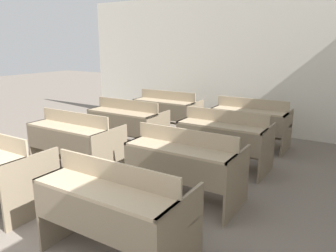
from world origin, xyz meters
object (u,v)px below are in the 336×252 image
(bench_second_right, at_px, (185,163))
(bench_back_right, at_px, (251,121))
(bench_front_right, at_px, (115,207))
(bench_back_left, at_px, (167,111))
(bench_third_left, at_px, (127,123))
(bench_third_right, at_px, (224,137))
(bench_second_left, at_px, (75,140))

(bench_second_right, height_order, bench_back_right, same)
(bench_front_right, xyz_separation_m, bench_back_left, (-1.79, 3.74, 0.00))
(bench_third_left, height_order, bench_back_left, same)
(bench_third_right, xyz_separation_m, bench_back_left, (-1.77, 1.24, 0.00))
(bench_third_right, bearing_deg, bench_second_right, -89.23)
(bench_front_right, relative_size, bench_second_right, 1.00)
(bench_second_right, xyz_separation_m, bench_third_right, (-0.02, 1.25, 0.00))
(bench_front_right, xyz_separation_m, bench_second_left, (-1.82, 1.24, 0.00))
(bench_second_left, bearing_deg, bench_front_right, -34.23)
(bench_second_left, distance_m, bench_second_right, 1.82)
(bench_second_left, height_order, bench_back_left, same)
(bench_third_left, xyz_separation_m, bench_third_right, (1.81, 0.03, 0.00))
(bench_front_right, distance_m, bench_third_right, 2.49)
(bench_back_right, bearing_deg, bench_back_left, 179.50)
(bench_back_left, bearing_deg, bench_second_right, -54.27)
(bench_third_right, xyz_separation_m, bench_back_right, (0.01, 1.23, 0.00))
(bench_front_right, relative_size, bench_back_right, 1.00)
(bench_second_left, xyz_separation_m, bench_third_right, (1.81, 1.25, 0.00))
(bench_second_left, xyz_separation_m, bench_back_left, (0.03, 2.49, 0.00))
(bench_second_left, relative_size, bench_second_right, 1.00)
(bench_second_left, distance_m, bench_third_right, 2.20)
(bench_back_left, bearing_deg, bench_third_left, -91.58)
(bench_front_right, height_order, bench_back_right, same)
(bench_second_left, distance_m, bench_third_left, 1.22)
(bench_second_left, relative_size, bench_back_right, 1.00)
(bench_third_right, height_order, bench_back_left, same)
(bench_front_right, height_order, bench_third_right, same)
(bench_second_right, bearing_deg, bench_third_left, 146.41)
(bench_second_left, distance_m, bench_back_left, 2.49)
(bench_second_left, xyz_separation_m, bench_back_right, (1.81, 2.48, 0.00))
(bench_front_right, bearing_deg, bench_back_left, 115.65)
(bench_second_right, xyz_separation_m, bench_back_left, (-1.79, 2.49, 0.00))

